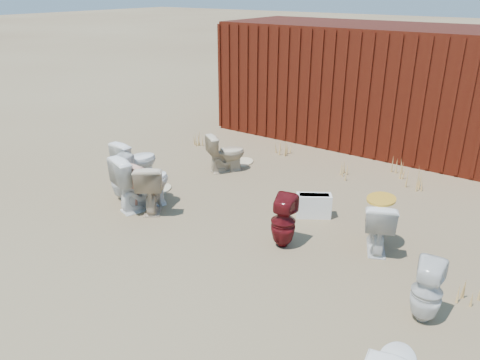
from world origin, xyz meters
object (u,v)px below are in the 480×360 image
Objects in this scene: toilet_front_pink at (144,182)px; toilet_back_a at (121,177)px; toilet_front_maroon at (283,222)px; loose_tank at (314,206)px; toilet_front_c at (142,182)px; toilet_back_yellowlid at (378,225)px; toilet_front_a at (136,161)px; toilet_back_e at (427,292)px; toilet_back_beige_left at (152,186)px; toilet_back_beige_right at (226,153)px; shipping_container at (366,84)px.

toilet_back_a is at bearing 5.75° from toilet_front_pink.
toilet_front_maroon is 1.40× the size of loose_tank.
toilet_front_c is 1.24× the size of toilet_back_yellowlid.
toilet_front_c is (0.81, -0.62, 0.04)m from toilet_front_a.
toilet_back_yellowlid is at bearing -171.61° from toilet_front_pink.
toilet_back_e is (1.90, -0.43, -0.01)m from toilet_front_maroon.
toilet_front_a is 3.13m from toilet_front_maroon.
toilet_front_maroon reaches higher than toilet_back_e.
toilet_front_pink is 0.98× the size of toilet_back_beige_left.
toilet_front_maroon is at bearing 178.72° from toilet_front_pink.
toilet_front_pink is 1.84m from toilet_back_beige_right.
toilet_front_maroon reaches higher than toilet_back_beige_right.
loose_tank is (3.05, 0.60, -0.21)m from toilet_front_a.
toilet_back_beige_left is at bearing 155.14° from toilet_front_a.
toilet_back_yellowlid is at bearing -170.20° from toilet_front_a.
shipping_container reaches higher than toilet_back_e.
toilet_back_a reaches higher than toilet_back_yellowlid.
toilet_front_c is 1.14× the size of toilet_back_beige_left.
shipping_container is at bearing -108.76° from toilet_front_a.
toilet_front_maroon is 1.03× the size of toilet_back_yellowlid.
toilet_back_yellowlid is (1.98, -4.36, -0.86)m from shipping_container.
toilet_front_a reaches higher than toilet_back_beige_right.
shipping_container is 8.74× the size of toilet_back_beige_right.
toilet_back_yellowlid is 1.02× the size of toilet_back_e.
shipping_container reaches higher than toilet_back_yellowlid.
shipping_container is at bearing -86.71° from toilet_front_c.
toilet_front_pink is 1.00× the size of toilet_back_a.
toilet_front_pink reaches higher than toilet_back_beige_right.
shipping_container reaches higher than toilet_back_beige_right.
loose_tank is at bearing -158.97° from toilet_front_pink.
toilet_back_e is at bearing 171.57° from toilet_back_a.
toilet_front_a is 1.08× the size of toilet_front_maroon.
toilet_front_c is at bearing -8.22° from toilet_back_yellowlid.
toilet_front_maroon is at bearing 175.87° from toilet_back_beige_right.
toilet_front_pink is at bearing -175.47° from toilet_back_a.
toilet_front_c is 0.50m from toilet_back_a.
shipping_container is 6.21m from toilet_back_e.
shipping_container is 8.24× the size of toilet_back_a.
toilet_back_beige_left is 2.40m from loose_tank.
shipping_container reaches higher than toilet_front_maroon.
toilet_front_a is 0.89m from toilet_front_pink.
toilet_front_a is 5.07m from toilet_back_e.
toilet_back_e is at bearing -173.90° from toilet_back_beige_right.
shipping_container is 8.23× the size of toilet_front_pink.
toilet_back_yellowlid is (3.31, 0.90, -0.08)m from toilet_front_c.
toilet_back_beige_right is at bearing -100.24° from toilet_front_pink.
toilet_front_maroon is at bearing -156.25° from toilet_front_c.
toilet_back_e is (0.90, -1.07, -0.01)m from toilet_back_yellowlid.
toilet_front_c reaches higher than toilet_front_pink.
toilet_front_maroon is 2.78m from toilet_back_beige_right.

